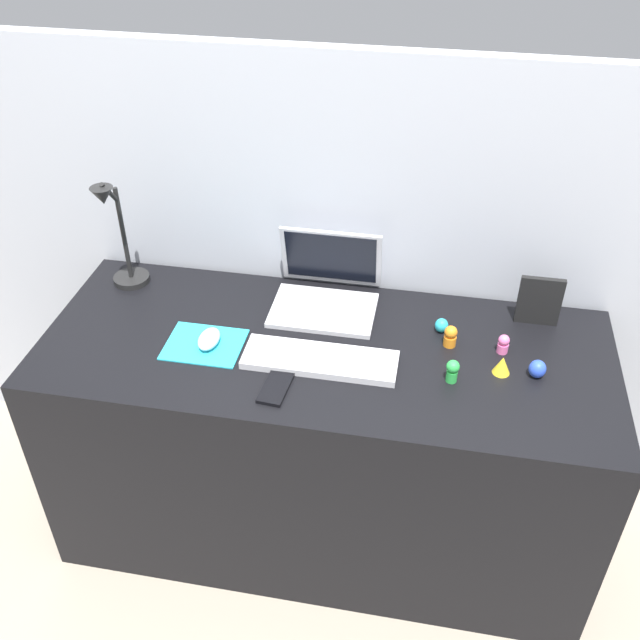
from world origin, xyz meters
TOP-DOWN VIEW (x-y plane):
  - ground_plane at (0.00, 0.00)m, footprint 6.00×6.00m
  - back_wall at (0.00, 0.36)m, footprint 2.77×0.05m
  - desk at (0.00, 0.00)m, footprint 1.57×0.63m
  - laptop at (-0.03, 0.21)m, footprint 0.30×0.26m
  - keyboard at (0.00, -0.07)m, footprint 0.41×0.13m
  - mousepad at (-0.33, -0.05)m, footprint 0.21×0.17m
  - mouse at (-0.31, -0.05)m, footprint 0.06×0.10m
  - cell_phone at (-0.09, -0.19)m, footprint 0.07×0.13m
  - desk_lamp at (-0.65, 0.18)m, footprint 0.11×0.16m
  - picture_frame at (0.57, 0.22)m, footprint 0.12×0.02m
  - toy_figurine_pink at (0.48, 0.07)m, footprint 0.03×0.03m
  - toy_figurine_yellow at (0.47, -0.02)m, footprint 0.05×0.05m
  - toy_figurine_orange at (0.33, 0.07)m, footprint 0.04×0.04m
  - toy_figurine_green at (0.35, -0.08)m, footprint 0.03×0.03m
  - toy_figurine_blue at (0.56, -0.02)m, footprint 0.04×0.04m
  - toy_figurine_cyan at (0.31, 0.13)m, footprint 0.04×0.04m

SIDE VIEW (x-z plane):
  - ground_plane at x=0.00m, z-range 0.00..0.00m
  - desk at x=0.00m, z-range 0.00..0.74m
  - back_wall at x=0.00m, z-range 0.00..1.44m
  - mousepad at x=-0.33m, z-range 0.74..0.74m
  - cell_phone at x=-0.09m, z-range 0.74..0.75m
  - keyboard at x=0.00m, z-range 0.74..0.76m
  - toy_figurine_cyan at x=0.31m, z-range 0.74..0.78m
  - mouse at x=-0.31m, z-range 0.74..0.78m
  - toy_figurine_blue at x=0.56m, z-range 0.74..0.79m
  - toy_figurine_yellow at x=0.47m, z-range 0.74..0.79m
  - toy_figurine_pink at x=0.48m, z-range 0.74..0.80m
  - toy_figurine_orange at x=0.33m, z-range 0.74..0.80m
  - toy_figurine_green at x=0.35m, z-range 0.74..0.81m
  - laptop at x=-0.03m, z-range 0.69..0.90m
  - picture_frame at x=0.57m, z-range 0.74..0.89m
  - desk_lamp at x=-0.65m, z-range 0.73..1.09m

